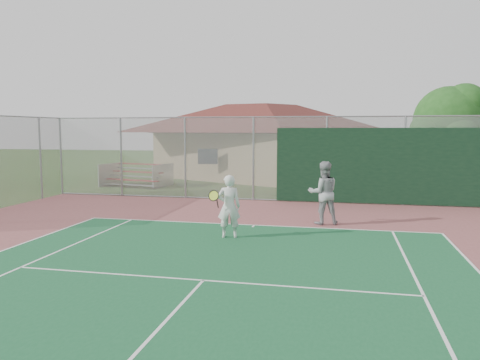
{
  "coord_description": "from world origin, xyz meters",
  "views": [
    {
      "loc": [
        2.62,
        -2.2,
        2.99
      ],
      "look_at": [
        -0.26,
        10.97,
        1.53
      ],
      "focal_mm": 35.0,
      "sensor_mm": 36.0,
      "label": 1
    }
  ],
  "objects_px": {
    "player_grey_back": "(323,193)",
    "bleachers": "(136,174)",
    "player_white_front": "(229,207)",
    "clubhouse": "(261,134)",
    "tree": "(450,123)"
  },
  "relations": [
    {
      "from": "player_grey_back",
      "to": "bleachers",
      "type": "bearing_deg",
      "value": -54.55
    },
    {
      "from": "player_grey_back",
      "to": "player_white_front",
      "type": "bearing_deg",
      "value": 29.14
    },
    {
      "from": "clubhouse",
      "to": "bleachers",
      "type": "height_order",
      "value": "clubhouse"
    },
    {
      "from": "player_white_front",
      "to": "player_grey_back",
      "type": "xyz_separation_m",
      "value": [
        2.46,
        2.45,
        0.11
      ]
    },
    {
      "from": "bleachers",
      "to": "player_grey_back",
      "type": "distance_m",
      "value": 12.92
    },
    {
      "from": "clubhouse",
      "to": "tree",
      "type": "distance_m",
      "value": 11.55
    },
    {
      "from": "tree",
      "to": "player_grey_back",
      "type": "height_order",
      "value": "tree"
    },
    {
      "from": "bleachers",
      "to": "player_grey_back",
      "type": "bearing_deg",
      "value": -26.93
    },
    {
      "from": "clubhouse",
      "to": "player_white_front",
      "type": "relative_size",
      "value": 8.47
    },
    {
      "from": "tree",
      "to": "player_white_front",
      "type": "relative_size",
      "value": 2.86
    },
    {
      "from": "bleachers",
      "to": "player_grey_back",
      "type": "relative_size",
      "value": 1.75
    },
    {
      "from": "tree",
      "to": "player_white_front",
      "type": "xyz_separation_m",
      "value": [
        -7.61,
        -9.76,
        -2.38
      ]
    },
    {
      "from": "tree",
      "to": "player_white_front",
      "type": "height_order",
      "value": "tree"
    },
    {
      "from": "clubhouse",
      "to": "player_white_front",
      "type": "bearing_deg",
      "value": -58.97
    },
    {
      "from": "clubhouse",
      "to": "player_white_front",
      "type": "height_order",
      "value": "clubhouse"
    }
  ]
}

